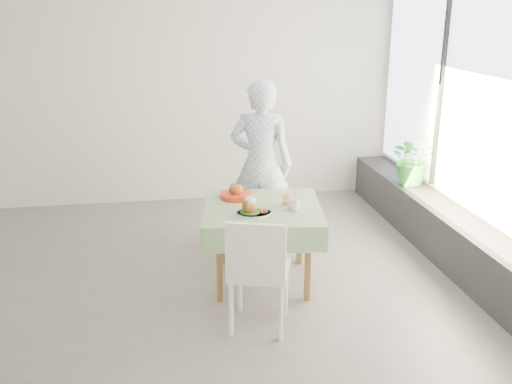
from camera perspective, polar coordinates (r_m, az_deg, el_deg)
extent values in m
plane|color=#5A5855|center=(5.41, -8.39, -9.19)|extent=(6.00, 6.00, 0.00)
cube|color=silver|center=(7.39, -9.45, 9.57)|extent=(6.00, 0.02, 2.80)
cube|color=silver|center=(2.55, -8.21, -6.64)|extent=(6.00, 0.02, 2.80)
cube|color=silver|center=(5.79, 22.26, 6.17)|extent=(0.02, 5.00, 2.80)
cube|color=#D1E0F9|center=(5.73, 22.29, 8.62)|extent=(0.01, 4.80, 2.18)
cube|color=black|center=(6.00, 19.34, -4.60)|extent=(0.40, 4.80, 0.50)
cube|color=brown|center=(5.15, 0.64, -1.78)|extent=(1.02, 1.02, 0.04)
cube|color=beige|center=(5.14, 0.64, -1.51)|extent=(1.18, 1.18, 0.01)
cube|color=white|center=(5.95, 0.62, -1.69)|extent=(0.51, 0.51, 0.04)
cube|color=white|center=(6.06, 0.79, 0.95)|extent=(0.41, 0.15, 0.42)
cube|color=white|center=(4.52, 0.34, -7.87)|extent=(0.57, 0.57, 0.04)
cube|color=white|center=(4.23, -0.05, -6.05)|extent=(0.44, 0.18, 0.45)
imported|color=#8ABCDE|center=(5.93, 0.51, 2.76)|extent=(0.76, 0.63, 1.79)
cylinder|color=white|center=(4.95, -0.20, -2.12)|extent=(0.31, 0.31, 0.02)
cylinder|color=#1F4F13|center=(4.94, -0.60, -1.98)|extent=(0.17, 0.17, 0.02)
ellipsoid|color=#965624|center=(4.92, -0.60, -1.44)|extent=(0.14, 0.13, 0.11)
ellipsoid|color=white|center=(4.91, -0.61, -0.89)|extent=(0.10, 0.10, 0.07)
cylinder|color=maroon|center=(4.94, 0.91, -1.86)|extent=(0.05, 0.05, 0.03)
cylinder|color=white|center=(5.17, 3.12, -0.68)|extent=(0.08, 0.08, 0.12)
cylinder|color=orange|center=(5.17, 3.12, -0.82)|extent=(0.07, 0.07, 0.08)
cylinder|color=white|center=(5.15, 3.13, -0.04)|extent=(0.09, 0.09, 0.01)
cylinder|color=yellow|center=(5.14, 3.20, 0.41)|extent=(0.01, 0.03, 0.16)
cylinder|color=white|center=(5.04, 3.85, -1.06)|extent=(0.10, 0.10, 0.14)
cylinder|color=#EAE9C4|center=(5.04, 3.85, -1.23)|extent=(0.09, 0.09, 0.10)
cylinder|color=white|center=(5.01, 3.87, -0.27)|extent=(0.10, 0.10, 0.01)
cylinder|color=yellow|center=(5.00, 3.96, 0.28)|extent=(0.01, 0.04, 0.19)
cylinder|color=red|center=(5.36, -1.99, -0.37)|extent=(0.30, 0.30, 0.05)
cylinder|color=white|center=(5.35, -1.99, -0.24)|extent=(0.25, 0.25, 0.02)
ellipsoid|color=#965624|center=(5.34, -2.00, 0.26)|extent=(0.13, 0.13, 0.11)
imported|color=#2C8632|center=(6.77, 15.49, 3.26)|extent=(0.56, 0.49, 0.61)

